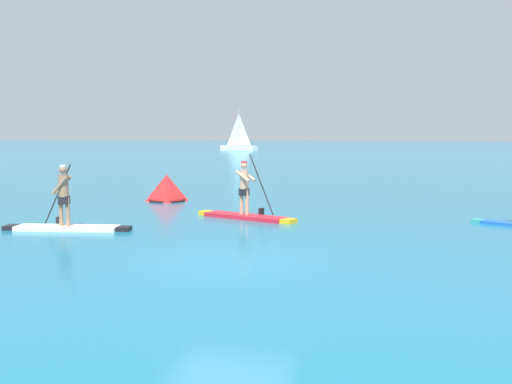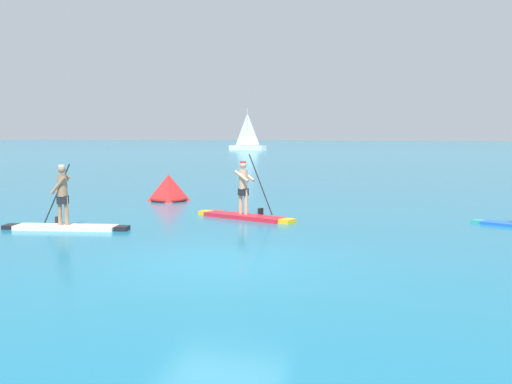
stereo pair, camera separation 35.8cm
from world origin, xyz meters
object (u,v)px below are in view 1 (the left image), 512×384
object	(u,v)px
paddleboarder_mid_center	(246,208)
race_marker_buoy	(167,189)
paddleboarder_near_left	(66,218)
sailboat_left_horizon	(239,145)

from	to	relation	value
paddleboarder_mid_center	race_marker_buoy	xyz separation A→B (m)	(-4.31, 3.75, 0.12)
paddleboarder_mid_center	paddleboarder_near_left	bearing A→B (deg)	-120.97
paddleboarder_near_left	race_marker_buoy	distance (m)	7.12
race_marker_buoy	paddleboarder_near_left	bearing A→B (deg)	-88.19
sailboat_left_horizon	paddleboarder_mid_center	bearing A→B (deg)	-55.75
paddleboarder_mid_center	race_marker_buoy	size ratio (longest dim) A/B	2.16
sailboat_left_horizon	paddleboarder_near_left	bearing A→B (deg)	-59.37
paddleboarder_near_left	race_marker_buoy	xyz separation A→B (m)	(-0.22, 7.11, 0.11)
paddleboarder_near_left	sailboat_left_horizon	world-z (taller)	sailboat_left_horizon
race_marker_buoy	sailboat_left_horizon	xyz separation A→B (m)	(-18.27, 68.38, 0.38)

